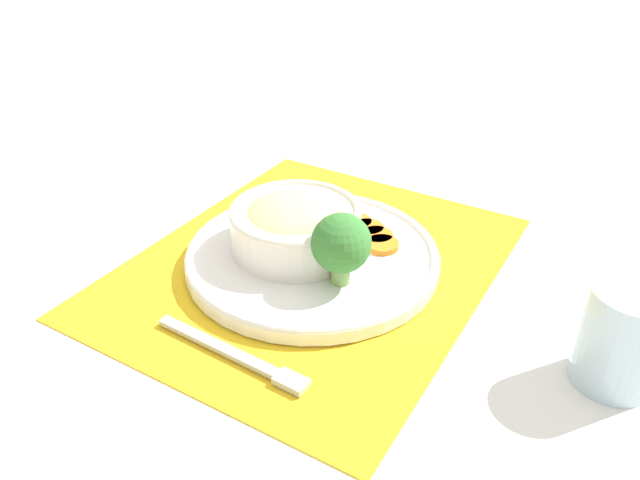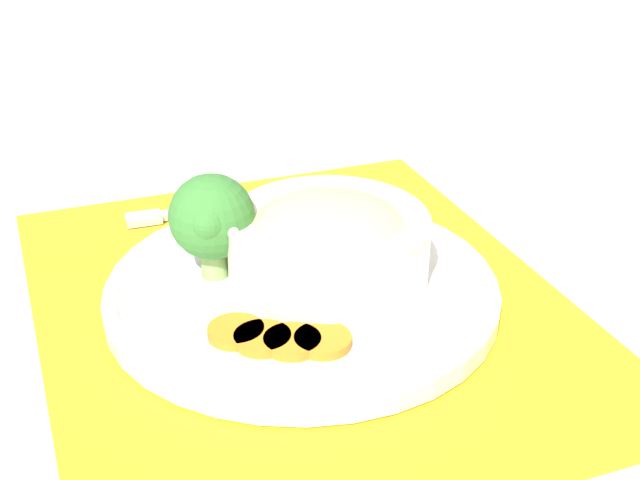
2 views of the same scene
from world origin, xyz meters
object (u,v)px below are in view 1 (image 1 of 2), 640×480
bowl (296,224)px  water_glass (621,342)px  broccoli_floret (342,244)px  fork (245,359)px

bowl → water_glass: bearing=83.1°
bowl → water_glass: 0.37m
bowl → broccoli_floret: (0.04, 0.08, 0.02)m
water_glass → broccoli_floret: bearing=-90.6°
bowl → fork: size_ratio=0.86×
water_glass → bowl: bearing=-96.9°
bowl → broccoli_floret: 0.09m
bowl → fork: 0.20m
water_glass → fork: bearing=-66.3°
bowl → water_glass: water_glass is taller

